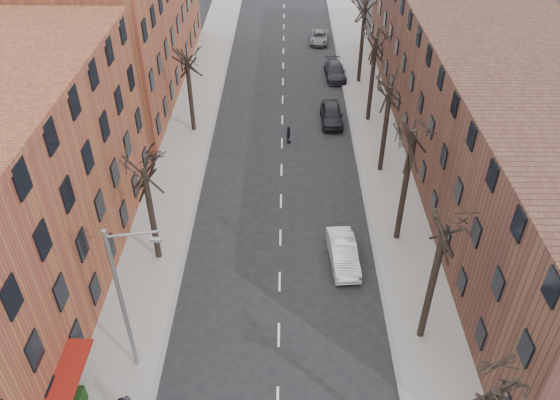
{
  "coord_description": "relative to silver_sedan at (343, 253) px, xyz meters",
  "views": [
    {
      "loc": [
        0.28,
        -7.13,
        23.54
      ],
      "look_at": [
        -0.01,
        18.81,
        4.0
      ],
      "focal_mm": 35.0,
      "sensor_mm": 36.0,
      "label": 1
    }
  ],
  "objects": [
    {
      "name": "sidewalk_left",
      "position": [
        -11.9,
        17.25,
        -0.66
      ],
      "size": [
        4.0,
        90.0,
        0.15
      ],
      "primitive_type": "cube",
      "color": "gray",
      "rests_on": "ground"
    },
    {
      "name": "sidewalk_right",
      "position": [
        4.1,
        17.25,
        -0.66
      ],
      "size": [
        4.0,
        90.0,
        0.15
      ],
      "primitive_type": "cube",
      "color": "gray",
      "rests_on": "ground"
    },
    {
      "name": "building_left_far",
      "position": [
        -19.9,
        26.25,
        6.26
      ],
      "size": [
        12.0,
        28.0,
        14.0
      ],
      "primitive_type": "cube",
      "color": "brown",
      "rests_on": "ground"
    },
    {
      "name": "building_right",
      "position": [
        12.1,
        12.25,
        4.26
      ],
      "size": [
        12.0,
        50.0,
        10.0
      ],
      "primitive_type": "cube",
      "color": "#4F3224",
      "rests_on": "ground"
    },
    {
      "name": "tree_right_b",
      "position": [
        3.7,
        -5.75,
        -0.74
      ],
      "size": [
        5.2,
        5.2,
        10.8
      ],
      "primitive_type": null,
      "color": "black",
      "rests_on": "ground"
    },
    {
      "name": "tree_right_c",
      "position": [
        3.7,
        2.25,
        -0.74
      ],
      "size": [
        5.2,
        5.2,
        11.6
      ],
      "primitive_type": null,
      "color": "black",
      "rests_on": "ground"
    },
    {
      "name": "tree_right_d",
      "position": [
        3.7,
        10.25,
        -0.74
      ],
      "size": [
        5.2,
        5.2,
        10.0
      ],
      "primitive_type": null,
      "color": "black",
      "rests_on": "ground"
    },
    {
      "name": "tree_right_e",
      "position": [
        3.7,
        18.25,
        -0.74
      ],
      "size": [
        5.2,
        5.2,
        10.8
      ],
      "primitive_type": null,
      "color": "black",
      "rests_on": "ground"
    },
    {
      "name": "tree_right_f",
      "position": [
        3.7,
        26.25,
        -0.74
      ],
      "size": [
        5.2,
        5.2,
        11.6
      ],
      "primitive_type": null,
      "color": "black",
      "rests_on": "ground"
    },
    {
      "name": "tree_left_a",
      "position": [
        -11.5,
        0.25,
        -0.74
      ],
      "size": [
        5.2,
        5.2,
        9.5
      ],
      "primitive_type": null,
      "color": "black",
      "rests_on": "ground"
    },
    {
      "name": "tree_left_b",
      "position": [
        -11.5,
        16.25,
        -0.74
      ],
      "size": [
        5.2,
        5.2,
        9.5
      ],
      "primitive_type": null,
      "color": "black",
      "rests_on": "ground"
    },
    {
      "name": "streetlight",
      "position": [
        -10.93,
        -7.75,
        4.27
      ],
      "size": [
        2.45,
        0.22,
        9.03
      ],
      "color": "slate",
      "rests_on": "ground"
    },
    {
      "name": "silver_sedan",
      "position": [
        0.0,
        0.0,
        0.0
      ],
      "size": [
        1.92,
        4.59,
        1.48
      ],
      "primitive_type": "imported",
      "rotation": [
        0.0,
        0.0,
        0.08
      ],
      "color": "silver",
      "rests_on": "ground"
    },
    {
      "name": "parked_car_near",
      "position": [
        0.44,
        17.9,
        0.04
      ],
      "size": [
        1.93,
        4.62,
        1.56
      ],
      "primitive_type": "imported",
      "rotation": [
        0.0,
        0.0,
        0.02
      ],
      "color": "black",
      "rests_on": "ground"
    },
    {
      "name": "parked_car_mid",
      "position": [
        1.4,
        27.3,
        -0.04
      ],
      "size": [
        2.2,
        4.87,
        1.39
      ],
      "primitive_type": "imported",
      "rotation": [
        0.0,
        0.0,
        0.05
      ],
      "color": "black",
      "rests_on": "ground"
    },
    {
      "name": "parked_car_far",
      "position": [
        0.26,
        37.04,
        -0.14
      ],
      "size": [
        2.42,
        4.5,
        1.2
      ],
      "primitive_type": "imported",
      "rotation": [
        0.0,
        0.0,
        -0.1
      ],
      "color": "slate",
      "rests_on": "ground"
    },
    {
      "name": "pedestrian_crossing",
      "position": [
        -3.36,
        14.32,
        0.03
      ],
      "size": [
        0.6,
        0.97,
        1.54
      ],
      "primitive_type": "imported",
      "rotation": [
        0.0,
        0.0,
        1.3
      ],
      "color": "black",
      "rests_on": "ground"
    }
  ]
}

